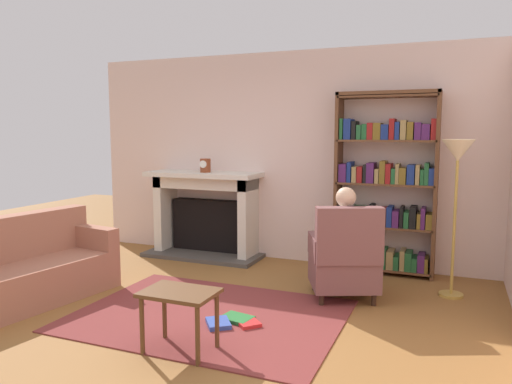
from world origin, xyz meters
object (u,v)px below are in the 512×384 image
at_px(bookshelf, 385,187).
at_px(floor_lamp, 457,164).
at_px(armchair_reading, 345,259).
at_px(fireplace, 206,212).
at_px(seated_reader, 343,237).
at_px(mantel_clock, 205,165).
at_px(side_table, 180,301).
at_px(sofa_floral, 26,270).

bearing_deg(bookshelf, floor_lamp, -38.00).
bearing_deg(armchair_reading, floor_lamp, -175.63).
xyz_separation_m(fireplace, seated_reader, (2.09, -0.99, 0.02)).
height_order(mantel_clock, bookshelf, bookshelf).
bearing_deg(seated_reader, fireplace, -48.79).
bearing_deg(floor_lamp, mantel_clock, 171.35).
xyz_separation_m(fireplace, side_table, (1.22, -2.74, -0.20)).
distance_m(fireplace, armchair_reading, 2.41).
bearing_deg(side_table, sofa_floral, 168.79).
distance_m(armchair_reading, side_table, 1.88).
xyz_separation_m(fireplace, floor_lamp, (3.13, -0.57, 0.76)).
distance_m(fireplace, floor_lamp, 3.27).
distance_m(armchair_reading, floor_lamp, 1.46).
bearing_deg(mantel_clock, seated_reader, -23.48).
height_order(bookshelf, armchair_reading, bookshelf).
bearing_deg(armchair_reading, sofa_floral, -0.32).
bearing_deg(side_table, mantel_clock, 113.97).
bearing_deg(fireplace, seated_reader, -25.34).
xyz_separation_m(seated_reader, floor_lamp, (1.04, 0.42, 0.74)).
bearing_deg(fireplace, floor_lamp, -10.35).
height_order(mantel_clock, sofa_floral, mantel_clock).
bearing_deg(side_table, fireplace, 114.01).
relative_size(seated_reader, side_table, 2.04).
relative_size(fireplace, sofa_floral, 0.88).
height_order(fireplace, seated_reader, fireplace).
distance_m(fireplace, bookshelf, 2.40).
height_order(mantel_clock, side_table, mantel_clock).
height_order(bookshelf, sofa_floral, bookshelf).
relative_size(bookshelf, armchair_reading, 2.21).
relative_size(seated_reader, sofa_floral, 0.64).
bearing_deg(sofa_floral, side_table, -92.30).
xyz_separation_m(mantel_clock, armchair_reading, (2.09, -1.00, -0.81)).
distance_m(bookshelf, armchair_reading, 1.30).
bearing_deg(mantel_clock, armchair_reading, -25.47).
bearing_deg(bookshelf, fireplace, -179.21).
xyz_separation_m(armchair_reading, seated_reader, (-0.05, 0.11, 0.20)).
bearing_deg(mantel_clock, bookshelf, 3.35).
relative_size(sofa_floral, floor_lamp, 1.12).
xyz_separation_m(bookshelf, armchair_reading, (-0.22, -1.13, -0.61)).
xyz_separation_m(seated_reader, sofa_floral, (-2.86, -1.35, -0.30)).
distance_m(sofa_floral, side_table, 2.03).
distance_m(side_table, floor_lamp, 3.04).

